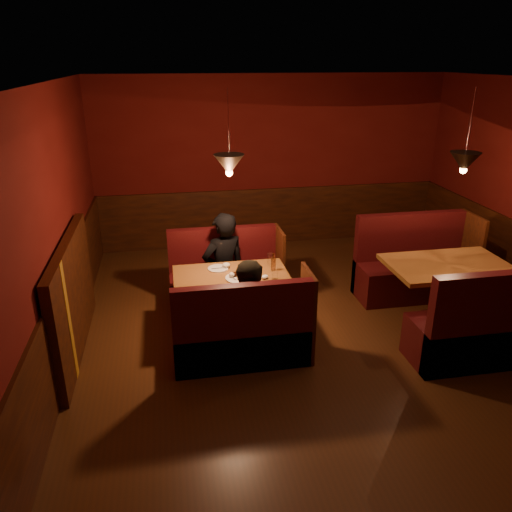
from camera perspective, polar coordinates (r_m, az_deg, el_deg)
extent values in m
cube|color=#552D15|center=(6.07, 8.69, -9.73)|extent=(6.00, 7.00, 0.01)
cube|color=black|center=(5.19, 10.60, 18.84)|extent=(6.00, 7.00, 0.01)
cube|color=#4F0C0A|center=(8.72, 1.82, 10.62)|extent=(6.00, 0.01, 2.90)
cube|color=#4F0C0A|center=(5.28, -22.87, 1.34)|extent=(0.01, 7.00, 2.90)
cube|color=black|center=(8.93, 1.78, 4.60)|extent=(6.00, 0.04, 1.00)
cube|color=black|center=(5.65, -21.21, -7.68)|extent=(0.04, 7.00, 1.00)
cube|color=black|center=(5.93, -20.21, -4.52)|extent=(0.10, 2.20, 1.30)
cube|color=#C08525|center=(5.43, -20.52, -7.02)|extent=(0.01, 0.12, 1.30)
cylinder|color=#333333|center=(5.48, -3.19, 14.51)|extent=(0.01, 0.01, 0.80)
cone|color=black|center=(5.54, -3.10, 10.41)|extent=(0.34, 0.34, 0.22)
sphere|color=#FFBF72|center=(5.56, -3.08, 9.50)|extent=(0.08, 0.08, 0.08)
cylinder|color=#333333|center=(6.06, 23.28, 13.55)|extent=(0.01, 0.01, 0.80)
cone|color=black|center=(6.12, 22.72, 9.87)|extent=(0.34, 0.34, 0.22)
sphere|color=#FFBF72|center=(6.14, 22.60, 9.06)|extent=(0.08, 0.08, 0.08)
cube|color=brown|center=(5.95, -2.84, -2.37)|extent=(1.36, 0.83, 0.05)
cylinder|color=black|center=(6.11, -2.78, -5.49)|extent=(0.14, 0.14, 0.68)
cylinder|color=black|center=(6.27, -2.73, -8.11)|extent=(0.55, 0.55, 0.04)
cylinder|color=silver|center=(5.83, -2.19, -2.56)|extent=(0.27, 0.27, 0.02)
cube|color=black|center=(5.87, -2.27, -2.10)|extent=(0.09, 0.08, 0.03)
ellipsoid|color=silver|center=(5.83, -2.81, -2.15)|extent=(0.07, 0.07, 0.05)
cube|color=tan|center=(5.77, -1.82, -2.55)|extent=(0.07, 0.04, 0.03)
cylinder|color=silver|center=(5.79, -2.57, -2.59)|extent=(0.05, 0.12, 0.01)
cylinder|color=silver|center=(6.11, -4.35, -1.43)|extent=(0.25, 0.25, 0.01)
ellipsoid|color=beige|center=(6.12, -3.43, -1.03)|extent=(0.10, 0.10, 0.05)
cube|color=silver|center=(6.09, -4.20, -1.42)|extent=(0.20, 0.02, 0.00)
cylinder|color=white|center=(5.99, -0.16, -1.50)|extent=(0.05, 0.05, 0.08)
cylinder|color=white|center=(6.20, 1.61, -0.34)|extent=(0.07, 0.07, 0.15)
cylinder|color=white|center=(5.80, 2.16, -2.00)|extent=(0.07, 0.07, 0.15)
cylinder|color=#47230F|center=(6.03, 1.99, -0.96)|extent=(0.06, 0.06, 0.16)
cylinder|color=#47230F|center=(5.99, 2.00, 0.03)|extent=(0.03, 0.03, 0.07)
ellipsoid|color=white|center=(5.83, 1.02, -2.40)|extent=(0.11, 0.11, 0.04)
cube|color=#40080A|center=(6.80, -3.57, -3.71)|extent=(1.46, 0.54, 0.44)
cube|color=#40080A|center=(6.87, -3.84, -0.77)|extent=(1.46, 0.12, 1.02)
cube|color=black|center=(6.79, 2.66, -1.00)|extent=(0.04, 0.54, 1.02)
cube|color=#40080A|center=(5.56, -1.76, -9.90)|extent=(1.46, 0.54, 0.44)
cube|color=#40080A|center=(5.24, -1.44, -8.37)|extent=(1.46, 0.12, 1.02)
cube|color=black|center=(5.56, 5.92, -6.56)|extent=(0.04, 0.54, 1.02)
cube|color=brown|center=(6.47, 21.12, -1.03)|extent=(1.46, 0.93, 0.05)
cylinder|color=black|center=(6.63, 20.64, -4.30)|extent=(0.15, 0.15, 0.77)
cylinder|color=black|center=(6.79, 20.24, -7.05)|extent=(0.61, 0.61, 0.04)
cube|color=#40080A|center=(7.30, 17.44, -2.62)|extent=(1.57, 0.60, 0.49)
cube|color=#40080A|center=(7.37, 16.91, 0.45)|extent=(1.57, 0.13, 1.15)
cube|color=black|center=(7.58, 23.13, 0.19)|extent=(0.04, 0.60, 1.15)
cube|color=#40080A|center=(6.11, 24.17, -8.61)|extent=(1.57, 0.60, 0.49)
cube|color=#40080A|center=(5.79, 25.93, -6.90)|extent=(1.57, 0.13, 1.15)
imported|color=black|center=(6.51, -3.76, 0.92)|extent=(0.69, 0.56, 1.65)
imported|color=black|center=(5.35, -0.32, -4.73)|extent=(0.77, 0.62, 1.50)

